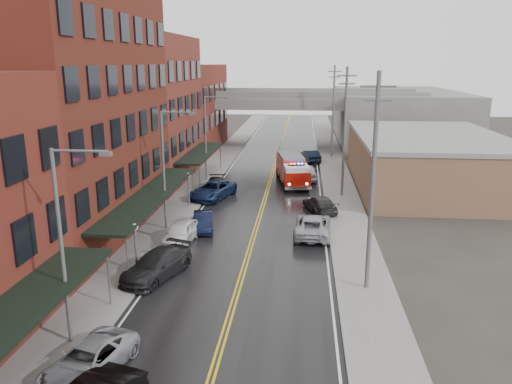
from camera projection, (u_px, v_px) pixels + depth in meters
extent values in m
cube|color=black|center=(262.00, 209.00, 43.21)|extent=(11.00, 160.00, 0.02)
cube|color=slate|center=(179.00, 206.00, 43.88)|extent=(3.00, 160.00, 0.15)
cube|color=slate|center=(347.00, 211.00, 42.52)|extent=(3.00, 160.00, 0.15)
cube|color=gray|center=(198.00, 207.00, 43.73)|extent=(0.30, 160.00, 0.15)
cube|color=gray|center=(327.00, 211.00, 42.67)|extent=(0.30, 160.00, 0.15)
cube|color=#591E17|center=(68.00, 111.00, 35.44)|extent=(9.00, 20.00, 18.00)
cube|color=maroon|center=(145.00, 110.00, 52.67)|extent=(9.00, 15.00, 15.00)
cube|color=maroon|center=(185.00, 109.00, 69.90)|extent=(9.00, 20.00, 12.00)
cube|color=#89644A|center=(427.00, 162.00, 50.72)|extent=(14.00, 22.00, 5.00)
cube|color=slate|center=(396.00, 116.00, 79.03)|extent=(18.00, 30.00, 8.00)
cylinder|color=slate|center=(109.00, 280.00, 25.71)|extent=(0.10, 0.10, 3.00)
cube|color=black|center=(152.00, 195.00, 36.42)|extent=(2.60, 18.00, 0.18)
cylinder|color=slate|center=(128.00, 260.00, 28.41)|extent=(0.10, 0.10, 3.00)
cylinder|color=slate|center=(193.00, 187.00, 44.97)|extent=(0.10, 0.10, 3.00)
cube|color=black|center=(200.00, 153.00, 53.27)|extent=(2.60, 13.00, 0.18)
cylinder|color=slate|center=(200.00, 180.00, 47.67)|extent=(0.10, 0.10, 3.00)
cylinder|color=slate|center=(221.00, 156.00, 59.41)|extent=(0.10, 0.10, 3.00)
cylinder|color=#59595B|center=(136.00, 251.00, 29.98)|extent=(0.14, 0.14, 2.80)
sphere|color=silver|center=(134.00, 227.00, 29.60)|extent=(0.44, 0.44, 0.44)
cylinder|color=#59595B|center=(189.00, 192.00, 43.46)|extent=(0.14, 0.14, 2.80)
sphere|color=silver|center=(188.00, 175.00, 43.08)|extent=(0.44, 0.44, 0.44)
cylinder|color=#59595B|center=(62.00, 251.00, 21.53)|extent=(0.18, 0.18, 9.00)
cylinder|color=#59595B|center=(79.00, 151.00, 20.30)|extent=(2.40, 0.12, 0.12)
cube|color=#59595B|center=(106.00, 154.00, 20.23)|extent=(0.50, 0.22, 0.18)
cylinder|color=#59595B|center=(164.00, 172.00, 36.94)|extent=(0.18, 0.18, 9.00)
cylinder|color=#59595B|center=(177.00, 112.00, 35.71)|extent=(2.40, 0.12, 0.12)
cube|color=#59595B|center=(192.00, 114.00, 35.63)|extent=(0.50, 0.22, 0.18)
cylinder|color=#59595B|center=(206.00, 140.00, 52.34)|extent=(0.18, 0.18, 9.00)
cylinder|color=#59595B|center=(216.00, 97.00, 51.11)|extent=(2.40, 0.12, 0.12)
cube|color=#59595B|center=(227.00, 98.00, 51.03)|extent=(0.50, 0.22, 0.18)
cylinder|color=#59595B|center=(372.00, 186.00, 26.58)|extent=(0.24, 0.24, 12.00)
cube|color=#59595B|center=(378.00, 87.00, 25.26)|extent=(1.80, 0.12, 0.12)
cube|color=#59595B|center=(378.00, 101.00, 25.44)|extent=(1.40, 0.12, 0.12)
cylinder|color=#59595B|center=(344.00, 134.00, 45.84)|extent=(0.24, 0.24, 12.00)
cube|color=#59595B|center=(347.00, 76.00, 44.52)|extent=(1.80, 0.12, 0.12)
cube|color=#59595B|center=(347.00, 84.00, 44.70)|extent=(1.40, 0.12, 0.12)
cylinder|color=#59595B|center=(333.00, 112.00, 65.09)|extent=(0.24, 0.24, 12.00)
cube|color=#59595B|center=(335.00, 71.00, 63.77)|extent=(1.80, 0.12, 0.12)
cube|color=#59595B|center=(334.00, 77.00, 63.95)|extent=(1.40, 0.12, 0.12)
cube|color=slate|center=(281.00, 102.00, 72.32)|extent=(40.00, 10.00, 1.50)
cube|color=slate|center=(207.00, 127.00, 74.29)|extent=(1.60, 8.00, 6.00)
cube|color=slate|center=(356.00, 129.00, 72.24)|extent=(1.60, 8.00, 6.00)
cube|color=#A21207|center=(291.00, 167.00, 53.11)|extent=(3.41, 5.86, 2.11)
cube|color=#A21207|center=(296.00, 178.00, 49.41)|extent=(2.91, 3.00, 1.51)
cube|color=silver|center=(296.00, 168.00, 49.16)|extent=(2.76, 2.78, 0.50)
cube|color=black|center=(296.00, 175.00, 49.53)|extent=(2.76, 2.01, 0.80)
cube|color=slate|center=(291.00, 156.00, 52.81)|extent=(3.09, 5.43, 0.30)
cube|color=black|center=(296.00, 165.00, 49.07)|extent=(1.63, 0.55, 0.14)
sphere|color=#FF0C0C|center=(291.00, 164.00, 49.02)|extent=(0.20, 0.20, 0.20)
sphere|color=#1933FF|center=(302.00, 164.00, 49.09)|extent=(0.20, 0.20, 0.20)
cylinder|color=black|center=(285.00, 186.00, 49.43)|extent=(1.05, 0.52, 1.00)
cylinder|color=black|center=(307.00, 185.00, 49.59)|extent=(1.05, 0.52, 1.00)
cylinder|color=black|center=(281.00, 178.00, 52.82)|extent=(1.05, 0.52, 1.00)
cylinder|color=black|center=(301.00, 177.00, 52.97)|extent=(1.05, 0.52, 1.00)
cylinder|color=black|center=(278.00, 173.00, 55.24)|extent=(1.05, 0.52, 1.00)
cylinder|color=black|center=(298.00, 172.00, 55.39)|extent=(1.05, 0.52, 1.00)
imported|color=#929399|center=(88.00, 361.00, 20.22)|extent=(3.32, 5.19, 1.33)
imported|color=black|center=(157.00, 265.00, 29.48)|extent=(3.84, 5.79, 1.56)
imported|color=white|center=(180.00, 233.00, 35.02)|extent=(2.09, 4.58, 1.53)
imported|color=black|center=(203.00, 221.00, 37.90)|extent=(2.22, 4.26, 1.34)
imported|color=#132449|center=(213.00, 190.00, 46.55)|extent=(4.25, 6.29, 1.60)
imported|color=black|center=(215.00, 186.00, 48.53)|extent=(2.27, 4.94, 1.40)
imported|color=#A2A4AA|center=(313.00, 225.00, 36.65)|extent=(2.82, 5.67, 1.54)
imported|color=#262629|center=(320.00, 204.00, 42.38)|extent=(3.26, 5.13, 1.38)
imported|color=silver|center=(307.00, 172.00, 54.00)|extent=(2.32, 5.03, 1.67)
imported|color=black|center=(310.00, 156.00, 63.63)|extent=(2.82, 4.90, 1.53)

